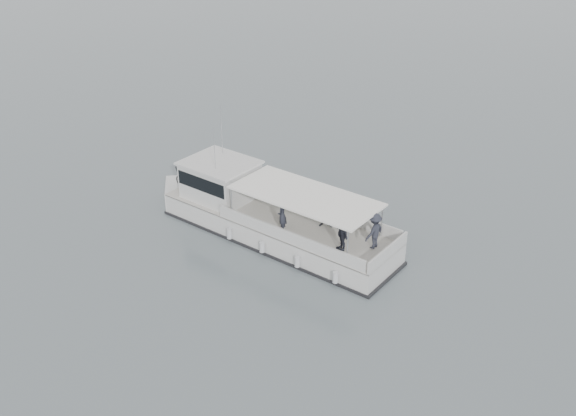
# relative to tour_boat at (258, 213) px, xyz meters

# --- Properties ---
(ground) EXTENTS (1400.00, 1400.00, 0.00)m
(ground) POSITION_rel_tour_boat_xyz_m (4.54, -3.36, -0.90)
(ground) COLOR #525D61
(ground) RESTS_ON ground
(tour_boat) EXTENTS (12.72, 7.10, 5.45)m
(tour_boat) POSITION_rel_tour_boat_xyz_m (0.00, 0.00, 0.00)
(tour_boat) COLOR silver
(tour_boat) RESTS_ON ground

